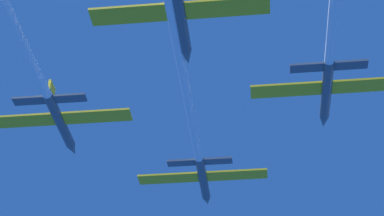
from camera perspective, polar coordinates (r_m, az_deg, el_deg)
name	(u,v)px	position (r m, az deg, el deg)	size (l,w,h in m)	color
jet_lead	(193,124)	(96.33, 0.06, -1.34)	(20.02, 57.43, 3.32)	#4C5660
jet_left_wing	(18,31)	(83.48, -14.02, 6.09)	(20.02, 65.14, 3.32)	#4C5660
jet_right_wing	(334,4)	(81.45, 11.51, 8.29)	(20.02, 60.17, 3.32)	#4C5660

